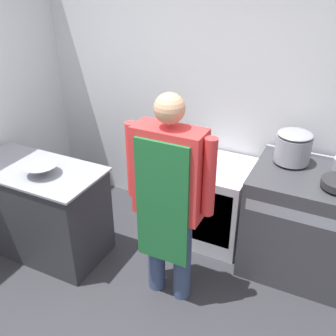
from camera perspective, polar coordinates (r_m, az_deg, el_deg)
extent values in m
cube|color=silver|center=(3.82, 4.94, 11.24)|extent=(8.00, 0.05, 2.70)
cube|color=#2D2D33|center=(3.79, -17.88, -5.92)|extent=(1.15, 0.60, 0.84)
cube|color=gray|center=(3.57, -18.90, -0.19)|extent=(1.20, 0.62, 0.02)
cube|color=#38383D|center=(3.57, 19.25, -7.56)|extent=(0.95, 0.76, 0.93)
cube|color=gray|center=(3.11, 19.08, -6.72)|extent=(0.88, 0.03, 0.10)
cube|color=gray|center=(3.66, 21.31, 1.65)|extent=(0.95, 0.03, 0.02)
cube|color=silver|center=(3.81, 6.94, -4.95)|extent=(0.60, 0.66, 0.78)
cube|color=silver|center=(3.53, 5.19, -7.02)|extent=(0.51, 0.02, 0.55)
cylinder|color=#38476B|center=(3.23, -1.68, -11.68)|extent=(0.14, 0.14, 0.79)
cylinder|color=#38476B|center=(3.16, 2.09, -12.85)|extent=(0.14, 0.14, 0.79)
cube|color=red|center=(2.77, 0.20, -0.67)|extent=(0.51, 0.22, 0.68)
cube|color=#1E6633|center=(2.78, -0.91, -5.45)|extent=(0.41, 0.02, 0.98)
cylinder|color=red|center=(2.88, -5.16, 1.20)|extent=(0.09, 0.09, 0.58)
cylinder|color=red|center=(2.65, 6.02, -1.41)|extent=(0.09, 0.09, 0.58)
sphere|color=tan|center=(2.57, 0.22, 8.64)|extent=(0.21, 0.21, 0.21)
cone|color=gray|center=(3.43, -17.99, -0.22)|extent=(0.29, 0.29, 0.10)
cylinder|color=gray|center=(3.41, 17.67, 2.65)|extent=(0.29, 0.29, 0.22)
ellipsoid|color=gray|center=(3.36, 18.00, 4.68)|extent=(0.29, 0.29, 0.05)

